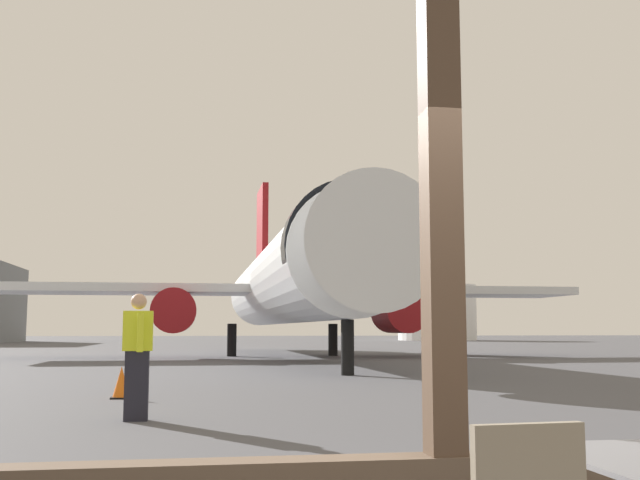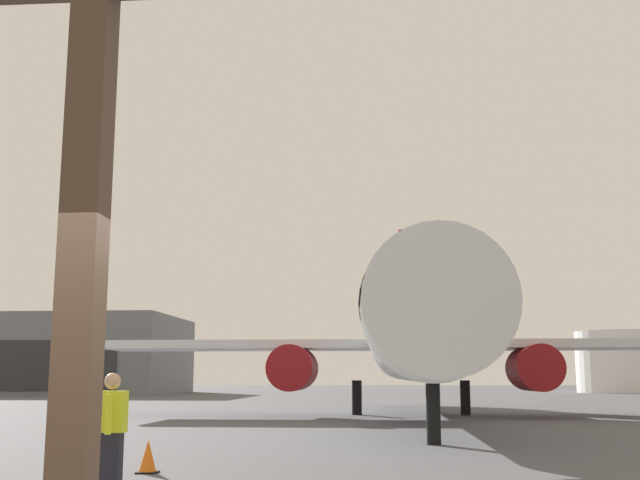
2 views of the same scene
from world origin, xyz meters
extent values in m
plane|color=#4C4C51|center=(0.00, 40.00, 0.00)|extent=(220.00, 220.00, 0.00)
cube|color=#4C3828|center=(0.00, 0.00, 1.87)|extent=(0.20, 0.20, 3.74)
cylinder|color=silver|center=(2.80, 30.65, 3.33)|extent=(3.63, 29.70, 3.63)
cone|color=silver|center=(2.80, 14.50, 3.33)|extent=(3.45, 2.60, 3.45)
cylinder|color=black|center=(2.80, 16.40, 3.48)|extent=(3.70, 0.90, 3.70)
cube|color=silver|center=(-4.37, 31.20, 3.03)|extent=(12.53, 4.20, 0.36)
cube|color=silver|center=(9.97, 31.20, 3.03)|extent=(12.53, 4.20, 0.36)
cylinder|color=maroon|center=(-2.22, 29.80, 2.03)|extent=(1.90, 3.20, 1.90)
cylinder|color=maroon|center=(7.81, 29.80, 2.03)|extent=(1.90, 3.20, 1.90)
cube|color=maroon|center=(2.80, 44.00, 7.55)|extent=(0.36, 4.40, 5.20)
cylinder|color=black|center=(2.80, 16.70, 0.76)|extent=(0.36, 0.36, 1.52)
cylinder|color=black|center=(0.40, 32.20, 0.76)|extent=(0.44, 0.44, 1.52)
cylinder|color=black|center=(5.20, 32.20, 0.76)|extent=(0.44, 0.44, 1.52)
cube|color=black|center=(-2.14, 6.81, 0.47)|extent=(0.32, 0.20, 0.95)
cube|color=yellow|center=(-2.14, 6.81, 1.23)|extent=(0.40, 0.22, 0.55)
sphere|color=tan|center=(-2.14, 6.81, 1.63)|extent=(0.22, 0.22, 0.22)
cylinder|color=yellow|center=(-2.19, 7.05, 1.20)|extent=(0.09, 0.09, 0.52)
cylinder|color=yellow|center=(-2.10, 6.58, 1.20)|extent=(0.09, 0.09, 0.52)
cone|color=orange|center=(-2.66, 10.38, 0.29)|extent=(0.32, 0.32, 0.58)
cube|color=black|center=(-2.66, 10.38, 0.01)|extent=(0.36, 0.36, 0.03)
cube|color=slate|center=(-29.36, 74.62, 3.80)|extent=(20.58, 16.58, 7.60)
cube|color=#2D2D33|center=(-29.36, 66.27, 2.66)|extent=(14.40, 0.10, 4.56)
cylinder|color=white|center=(26.62, 82.44, 3.19)|extent=(9.08, 9.08, 6.38)
camera|label=1|loc=(-1.39, -4.19, 1.24)|focal=43.25mm
camera|label=2|loc=(1.50, -3.86, 1.69)|focal=44.45mm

